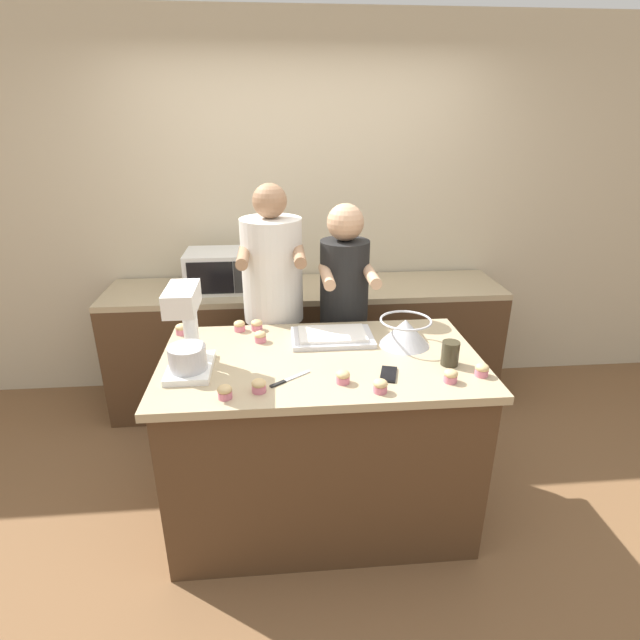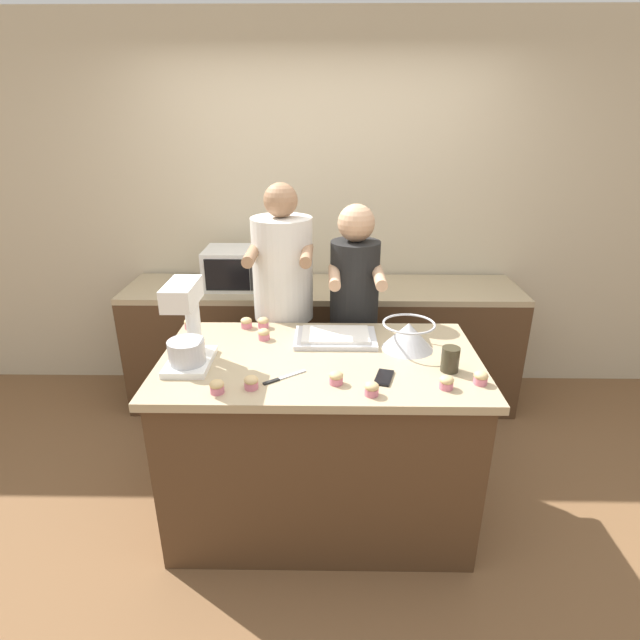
% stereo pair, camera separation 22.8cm
% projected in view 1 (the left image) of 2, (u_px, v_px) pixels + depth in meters
% --- Properties ---
extents(ground_plane, '(16.00, 16.00, 0.00)m').
position_uv_depth(ground_plane, '(321.00, 509.00, 2.79)').
color(ground_plane, brown).
extents(back_wall, '(10.00, 0.06, 2.70)m').
position_uv_depth(back_wall, '(302.00, 215.00, 3.71)').
color(back_wall, beige).
rests_on(back_wall, ground_plane).
extents(island_counter, '(1.55, 0.88, 0.94)m').
position_uv_depth(island_counter, '(321.00, 438.00, 2.61)').
color(island_counter, '#4C331E').
rests_on(island_counter, ground_plane).
extents(back_counter, '(2.80, 0.60, 0.91)m').
position_uv_depth(back_counter, '(306.00, 344.00, 3.73)').
color(back_counter, '#4C331E').
rests_on(back_counter, ground_plane).
extents(person_left, '(0.36, 0.52, 1.70)m').
position_uv_depth(person_left, '(274.00, 321.00, 3.00)').
color(person_left, '#232328').
rests_on(person_left, ground_plane).
extents(person_right, '(0.31, 0.48, 1.58)m').
position_uv_depth(person_right, '(344.00, 325.00, 3.05)').
color(person_right, '#232328').
rests_on(person_right, ground_plane).
extents(stand_mixer, '(0.20, 0.30, 0.41)m').
position_uv_depth(stand_mixer, '(187.00, 335.00, 2.24)').
color(stand_mixer, white).
rests_on(stand_mixer, island_counter).
extents(mixing_bowl, '(0.26, 0.26, 0.14)m').
position_uv_depth(mixing_bowl, '(405.00, 331.00, 2.54)').
color(mixing_bowl, '#BCBCC1').
rests_on(mixing_bowl, island_counter).
extents(baking_tray, '(0.43, 0.27, 0.04)m').
position_uv_depth(baking_tray, '(332.00, 336.00, 2.62)').
color(baking_tray, silver).
rests_on(baking_tray, island_counter).
extents(microwave_oven, '(0.44, 0.35, 0.27)m').
position_uv_depth(microwave_oven, '(219.00, 270.00, 3.45)').
color(microwave_oven, silver).
rests_on(microwave_oven, back_counter).
extents(cell_phone, '(0.11, 0.16, 0.01)m').
position_uv_depth(cell_phone, '(388.00, 374.00, 2.26)').
color(cell_phone, black).
rests_on(cell_phone, island_counter).
extents(drinking_glass, '(0.08, 0.08, 0.12)m').
position_uv_depth(drinking_glass, '(450.00, 353.00, 2.34)').
color(drinking_glass, '#332D1E').
rests_on(drinking_glass, island_counter).
extents(knife, '(0.19, 0.14, 0.01)m').
position_uv_depth(knife, '(288.00, 380.00, 2.22)').
color(knife, '#BCBCC1').
rests_on(knife, island_counter).
extents(cupcake_0, '(0.06, 0.06, 0.06)m').
position_uv_depth(cupcake_0, '(451.00, 376.00, 2.20)').
color(cupcake_0, '#D17084').
rests_on(cupcake_0, island_counter).
extents(cupcake_1, '(0.06, 0.06, 0.06)m').
position_uv_depth(cupcake_1, '(181.00, 329.00, 2.68)').
color(cupcake_1, '#D17084').
rests_on(cupcake_1, island_counter).
extents(cupcake_2, '(0.06, 0.06, 0.06)m').
position_uv_depth(cupcake_2, '(240.00, 326.00, 2.72)').
color(cupcake_2, '#D17084').
rests_on(cupcake_2, island_counter).
extents(cupcake_3, '(0.06, 0.06, 0.06)m').
position_uv_depth(cupcake_3, '(225.00, 392.00, 2.07)').
color(cupcake_3, '#D17084').
rests_on(cupcake_3, island_counter).
extents(cupcake_4, '(0.06, 0.06, 0.06)m').
position_uv_depth(cupcake_4, '(482.00, 370.00, 2.25)').
color(cupcake_4, '#D17084').
rests_on(cupcake_4, island_counter).
extents(cupcake_5, '(0.06, 0.06, 0.06)m').
position_uv_depth(cupcake_5, '(260.00, 336.00, 2.59)').
color(cupcake_5, '#D17084').
rests_on(cupcake_5, island_counter).
extents(cupcake_6, '(0.06, 0.06, 0.06)m').
position_uv_depth(cupcake_6, '(257.00, 325.00, 2.73)').
color(cupcake_6, '#D17084').
rests_on(cupcake_6, island_counter).
extents(cupcake_7, '(0.06, 0.06, 0.06)m').
position_uv_depth(cupcake_7, '(259.00, 386.00, 2.12)').
color(cupcake_7, '#D17084').
rests_on(cupcake_7, island_counter).
extents(cupcake_8, '(0.06, 0.06, 0.06)m').
position_uv_depth(cupcake_8, '(380.00, 386.00, 2.12)').
color(cupcake_8, '#D17084').
rests_on(cupcake_8, island_counter).
extents(cupcake_9, '(0.06, 0.06, 0.06)m').
position_uv_depth(cupcake_9, '(343.00, 377.00, 2.19)').
color(cupcake_9, '#D17084').
rests_on(cupcake_9, island_counter).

